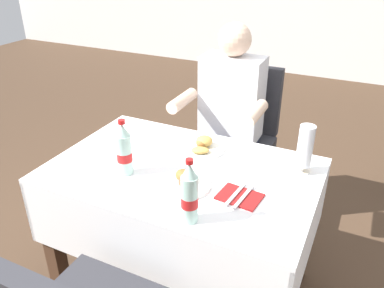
% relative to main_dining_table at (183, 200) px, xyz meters
% --- Properties ---
extents(main_dining_table, '(1.20, 0.78, 0.73)m').
position_rel_main_dining_table_xyz_m(main_dining_table, '(0.00, 0.00, 0.00)').
color(main_dining_table, white).
rests_on(main_dining_table, ground).
extents(chair_far_diner_seat, '(0.44, 0.50, 0.97)m').
position_rel_main_dining_table_xyz_m(chair_far_diner_seat, '(-0.00, 0.78, -0.01)').
color(chair_far_diner_seat, '#2D2D33').
rests_on(chair_far_diner_seat, ground).
extents(seated_diner_far, '(0.50, 0.46, 1.26)m').
position_rel_main_dining_table_xyz_m(seated_diner_far, '(-0.04, 0.67, 0.15)').
color(seated_diner_far, '#282D42').
rests_on(seated_diner_far, ground).
extents(plate_near_camera, '(0.23, 0.23, 0.06)m').
position_rel_main_dining_table_xyz_m(plate_near_camera, '(0.07, -0.12, 0.19)').
color(plate_near_camera, white).
rests_on(plate_near_camera, main_dining_table).
extents(plate_far_diner, '(0.23, 0.23, 0.07)m').
position_rel_main_dining_table_xyz_m(plate_far_diner, '(0.00, 0.21, 0.19)').
color(plate_far_diner, white).
rests_on(plate_far_diner, main_dining_table).
extents(beer_glass_left, '(0.07, 0.07, 0.23)m').
position_rel_main_dining_table_xyz_m(beer_glass_left, '(0.49, 0.21, 0.29)').
color(beer_glass_left, white).
rests_on(beer_glass_left, main_dining_table).
extents(cola_bottle_primary, '(0.07, 0.07, 0.26)m').
position_rel_main_dining_table_xyz_m(cola_bottle_primary, '(-0.21, -0.14, 0.28)').
color(cola_bottle_primary, silver).
rests_on(cola_bottle_primary, main_dining_table).
extents(cola_bottle_secondary, '(0.06, 0.06, 0.26)m').
position_rel_main_dining_table_xyz_m(cola_bottle_secondary, '(0.19, -0.32, 0.29)').
color(cola_bottle_secondary, silver).
rests_on(cola_bottle_secondary, main_dining_table).
extents(napkin_cutlery_set, '(0.18, 0.19, 0.01)m').
position_rel_main_dining_table_xyz_m(napkin_cutlery_set, '(0.31, -0.10, 0.18)').
color(napkin_cutlery_set, maroon).
rests_on(napkin_cutlery_set, main_dining_table).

